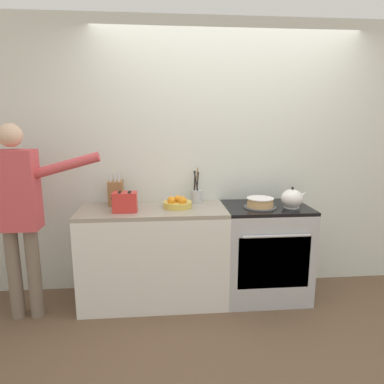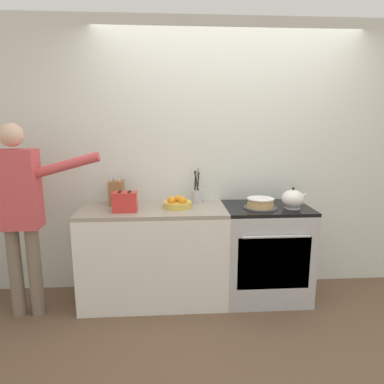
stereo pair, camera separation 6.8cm
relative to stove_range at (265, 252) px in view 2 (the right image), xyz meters
name	(u,v)px [view 2 (the right image)]	position (x,y,z in m)	size (l,w,h in m)	color
ground_plane	(235,313)	(-0.33, -0.29, -0.45)	(16.00, 16.00, 0.00)	brown
wall_back	(227,159)	(-0.33, 0.32, 0.85)	(8.00, 0.04, 2.60)	silver
counter_cabinet	(154,255)	(-1.05, 0.00, 0.00)	(1.31, 0.59, 0.89)	white
stove_range	(265,252)	(0.00, 0.00, 0.00)	(0.78, 0.62, 0.89)	#B7BABF
layer_cake	(260,203)	(-0.08, -0.06, 0.49)	(0.29, 0.29, 0.09)	#4C4C51
tea_kettle	(293,199)	(0.21, -0.08, 0.53)	(0.24, 0.20, 0.19)	white
knife_block	(117,193)	(-1.39, 0.16, 0.56)	(0.13, 0.17, 0.32)	olive
utensil_crock	(197,195)	(-0.63, 0.19, 0.52)	(0.10, 0.10, 0.34)	#B7BABF
fruit_bowl	(178,203)	(-0.82, 0.01, 0.48)	(0.26, 0.26, 0.11)	gold
toaster	(125,202)	(-1.28, -0.09, 0.53)	(0.22, 0.14, 0.18)	red
person_baker	(20,205)	(-2.12, -0.19, 0.54)	(0.93, 0.20, 1.65)	#7A6B5B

